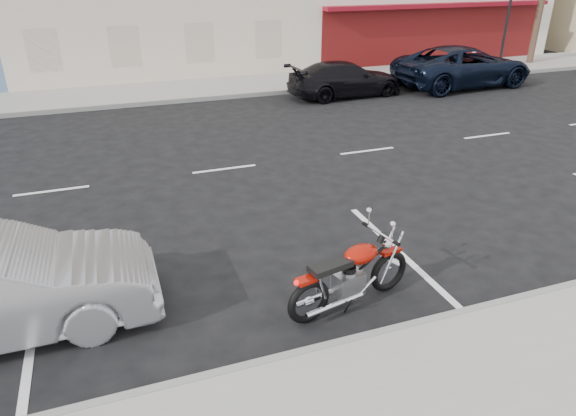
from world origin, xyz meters
name	(u,v)px	position (x,y,z in m)	size (l,w,h in m)	color
ground	(299,160)	(0.00, 0.00, 0.00)	(120.00, 120.00, 0.00)	black
sidewalk_far	(92,97)	(-5.00, 8.70, 0.07)	(80.00, 3.40, 0.15)	gray
curb_near	(112,403)	(-5.00, -7.00, 0.08)	(80.00, 0.12, 0.16)	gray
curb_far	(93,108)	(-5.00, 7.00, 0.08)	(80.00, 0.12, 0.16)	gray
traffic_light	(510,12)	(13.50, 8.33, 2.56)	(0.26, 0.30, 3.80)	black
fire_hydrant	(473,59)	(12.00, 8.50, 0.53)	(0.20, 0.20, 0.72)	beige
motorcycle	(391,262)	(-0.76, -5.97, 0.50)	(2.17, 0.83, 1.10)	black
suv_far	(463,66)	(9.40, 5.85, 0.81)	(2.67, 5.80, 1.61)	black
car_far	(345,79)	(4.14, 5.93, 0.65)	(1.81, 4.46, 1.29)	black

